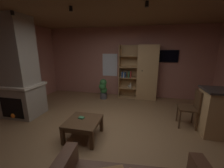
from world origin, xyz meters
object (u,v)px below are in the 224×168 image
Objects in this scene: table_book_0 at (81,118)px; potted_floor_plant at (103,88)px; coffee_table at (83,124)px; dining_chair at (192,106)px; bookshelf_cabinet at (144,73)px; stone_fireplace at (19,73)px; wall_mounted_tv at (167,56)px.

table_book_0 is 0.15× the size of potted_floor_plant.
dining_chair is (2.35, 0.98, 0.21)m from coffee_table.
potted_floor_plant is (-1.49, -0.35, -0.59)m from bookshelf_cabinet.
wall_mounted_tv is at bearing 29.80° from stone_fireplace.
potted_floor_plant is at bearing 94.80° from table_book_0.
stone_fireplace is at bearing -135.83° from potted_floor_plant.
table_book_0 is 0.12× the size of dining_chair.
stone_fireplace is 2.38m from coffee_table.
potted_floor_plant is (1.85, 1.79, -0.81)m from stone_fireplace.
potted_floor_plant is (-0.26, 2.43, 0.08)m from coffee_table.
stone_fireplace reaches higher than dining_chair.
dining_chair is (4.46, 0.34, -0.68)m from stone_fireplace.
wall_mounted_tv reaches higher than coffee_table.
wall_mounted_tv reaches higher than dining_chair.
potted_floor_plant is at bearing 96.18° from coffee_table.
bookshelf_cabinet is at bearing -164.74° from wall_mounted_tv.
coffee_table is 2.55m from dining_chair.
coffee_table is 0.76× the size of dining_chair.
bookshelf_cabinet is 3.11m from coffee_table.
coffee_table is at bearing -113.85° from bookshelf_cabinet.
table_book_0 is 0.14× the size of wall_mounted_tv.
coffee_table is at bearing -157.39° from dining_chair.
stone_fireplace reaches higher than bookshelf_cabinet.
table_book_0 is 3.78m from wall_mounted_tv.
wall_mounted_tv is (2.00, 2.99, 1.28)m from coffee_table.
potted_floor_plant is at bearing 44.17° from stone_fireplace.
bookshelf_cabinet is 3.07m from table_book_0.
bookshelf_cabinet is 17.99× the size of table_book_0.
table_book_0 is (2.05, -0.58, -0.79)m from stone_fireplace.
dining_chair is at bearing -58.25° from bookshelf_cabinet.
coffee_table is 0.13m from table_book_0.
bookshelf_cabinet is 2.58× the size of wall_mounted_tv.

